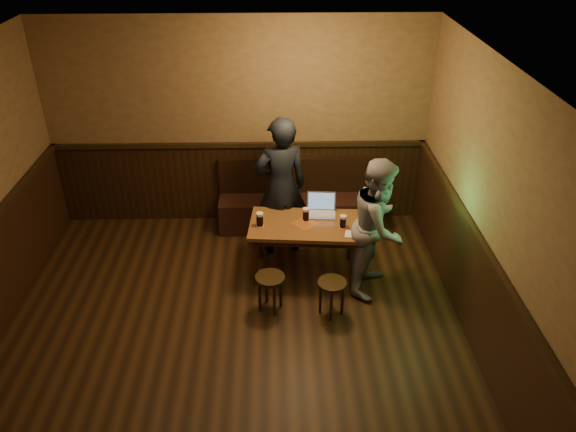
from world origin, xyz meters
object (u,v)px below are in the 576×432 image
(person_suit, at_px, (281,187))
(person_grey, at_px, (379,226))
(stool_right, at_px, (332,288))
(laptop, at_px, (321,208))
(pint_mid, at_px, (306,214))
(pint_left, at_px, (260,219))
(pint_right, at_px, (343,221))
(pub_table, at_px, (305,230))
(bench, at_px, (300,205))
(stool_left, at_px, (270,283))

(person_suit, height_order, person_grey, person_suit)
(stool_right, xyz_separation_m, person_suit, (-0.53, 1.30, 0.57))
(laptop, relative_size, person_suit, 0.20)
(person_suit, distance_m, person_grey, 1.35)
(pint_mid, xyz_separation_m, person_grey, (0.80, -0.36, 0.05))
(stool_right, relative_size, pint_left, 2.52)
(pint_left, distance_m, person_suit, 0.61)
(pint_mid, bearing_deg, pint_left, -168.45)
(person_grey, bearing_deg, laptop, 73.73)
(pint_mid, distance_m, pint_right, 0.45)
(pint_left, relative_size, pint_mid, 1.07)
(person_suit, bearing_deg, pint_right, 125.80)
(pub_table, distance_m, pint_right, 0.48)
(pub_table, relative_size, laptop, 3.65)
(pub_table, relative_size, pint_left, 7.90)
(bench, xyz_separation_m, pub_table, (-0.00, -1.10, 0.29))
(pint_left, xyz_separation_m, laptop, (0.73, 0.27, -0.02))
(pint_left, xyz_separation_m, pint_right, (0.96, -0.06, -0.01))
(stool_left, distance_m, pint_right, 1.12)
(bench, distance_m, laptop, 0.99)
(stool_right, xyz_separation_m, laptop, (-0.05, 1.03, 0.41))
(person_grey, bearing_deg, stool_right, 157.24)
(pint_left, height_order, person_grey, person_grey)
(bench, relative_size, laptop, 5.98)
(stool_left, relative_size, pint_mid, 2.78)
(pub_table, bearing_deg, bench, 94.75)
(pint_left, height_order, pint_right, pint_left)
(stool_right, distance_m, person_grey, 0.89)
(pub_table, distance_m, stool_right, 0.87)
(pint_left, bearing_deg, person_suit, 64.93)
(pub_table, distance_m, stool_left, 0.84)
(bench, xyz_separation_m, person_suit, (-0.27, -0.60, 0.60))
(bench, bearing_deg, pint_mid, -89.07)
(pub_table, xyz_separation_m, laptop, (0.21, 0.24, 0.15))
(pint_mid, height_order, laptop, laptop)
(bench, distance_m, pint_mid, 1.12)
(stool_right, xyz_separation_m, pint_left, (-0.78, 0.76, 0.43))
(person_suit, bearing_deg, stool_left, 69.57)
(stool_left, height_order, stool_right, stool_left)
(stool_left, bearing_deg, laptop, 56.49)
(pub_table, xyz_separation_m, stool_right, (0.26, -0.79, -0.26))
(pint_mid, xyz_separation_m, pint_right, (0.42, -0.17, -0.00))
(pub_table, bearing_deg, pint_mid, 82.58)
(pub_table, height_order, person_suit, person_suit)
(pub_table, relative_size, stool_left, 3.04)
(pint_mid, distance_m, laptop, 0.25)
(pint_left, bearing_deg, stool_left, -80.26)
(pint_right, bearing_deg, stool_left, -144.67)
(pint_right, distance_m, person_suit, 0.94)
(pint_left, distance_m, pint_mid, 0.55)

